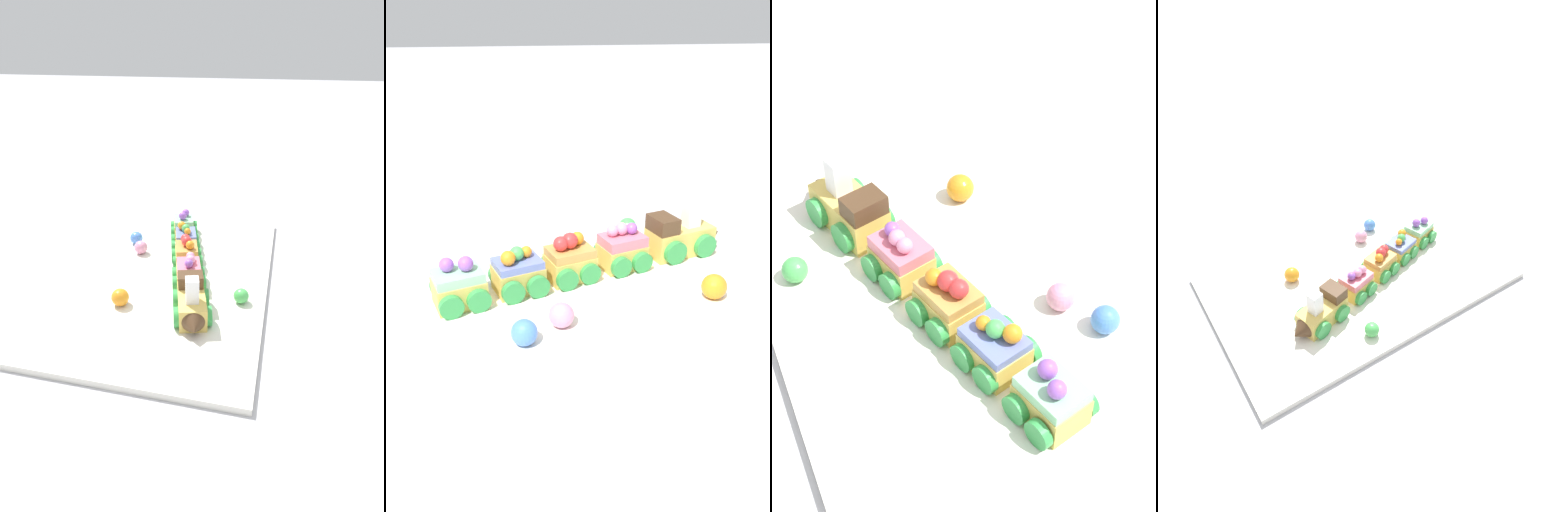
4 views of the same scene
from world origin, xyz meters
The scene contains 11 objects.
ground_plane centered at (0.00, 0.00, 0.00)m, with size 10.00×10.00×0.00m, color #B2B2B7.
display_board centered at (0.00, 0.00, 0.01)m, with size 0.60×0.38×0.01m, color white.
cake_train_locomotive centered at (0.13, 0.07, 0.04)m, with size 0.13×0.08×0.08m.
cake_car_strawberry centered at (0.03, 0.04, 0.04)m, with size 0.08×0.08×0.06m.
cake_car_caramel centered at (-0.04, 0.02, 0.04)m, with size 0.08×0.08×0.07m.
cake_car_blueberry centered at (-0.11, 0.00, 0.03)m, with size 0.08×0.08×0.06m.
cake_car_mint centered at (-0.18, -0.02, 0.03)m, with size 0.08×0.08×0.06m.
gumball_orange centered at (0.12, -0.06, 0.03)m, with size 0.03×0.03×0.03m, color orange.
gumball_pink centered at (-0.07, -0.09, 0.03)m, with size 0.03×0.03×0.03m, color pink.
gumball_green centered at (0.07, 0.15, 0.03)m, with size 0.03×0.03×0.03m, color #4CBC56.
gumball_blue centered at (-0.11, -0.12, 0.03)m, with size 0.03×0.03×0.03m, color #4C84E0.
Camera 2 is at (-0.13, -0.56, 0.33)m, focal length 35.00 mm.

